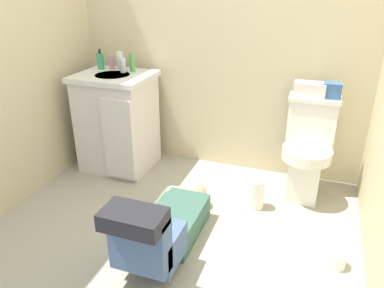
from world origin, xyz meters
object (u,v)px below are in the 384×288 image
at_px(bottle_white, 120,61).
at_px(paper_towel_roll, 257,194).
at_px(vanity_cabinet, 118,121).
at_px(bottle_pink, 112,62).
at_px(faucet, 122,64).
at_px(tissue_box, 310,89).
at_px(bottle_clear, 123,65).
at_px(toilet_paper_roll, 336,259).
at_px(toiletry_bag, 332,90).
at_px(soap_dispenser, 101,61).
at_px(bottle_green, 132,63).
at_px(toilet, 308,150).
at_px(person_plumber, 165,226).

relative_size(bottle_white, paper_towel_roll, 0.67).
relative_size(vanity_cabinet, bottle_pink, 6.89).
bearing_deg(paper_towel_roll, vanity_cabinet, 168.74).
xyz_separation_m(faucet, bottle_pink, (-0.10, -0.00, 0.01)).
height_order(tissue_box, bottle_clear, bottle_clear).
bearing_deg(toilet_paper_roll, paper_towel_roll, 140.82).
bearing_deg(bottle_white, bottle_pink, -165.86).
relative_size(tissue_box, bottle_clear, 1.88).
height_order(toiletry_bag, soap_dispenser, soap_dispenser).
relative_size(vanity_cabinet, toilet_paper_roll, 7.45).
bearing_deg(toiletry_bag, tissue_box, 180.00).
relative_size(bottle_clear, bottle_green, 0.79).
distance_m(tissue_box, bottle_pink, 1.61).
xyz_separation_m(toilet, tissue_box, (-0.04, 0.09, 0.43)).
bearing_deg(person_plumber, tissue_box, 57.03).
bearing_deg(bottle_white, toilet, -3.32).
bearing_deg(bottle_pink, soap_dispenser, -168.86).
bearing_deg(bottle_pink, toilet, -2.58).
height_order(vanity_cabinet, paper_towel_roll, vanity_cabinet).
bearing_deg(soap_dispenser, bottle_clear, -10.27).
bearing_deg(bottle_green, bottle_clear, -141.26).
bearing_deg(bottle_green, soap_dispenser, -178.90).
relative_size(faucet, bottle_pink, 0.84).
bearing_deg(tissue_box, bottle_green, -178.82).
distance_m(bottle_white, toilet_paper_roll, 2.19).
distance_m(person_plumber, tissue_box, 1.41).
xyz_separation_m(person_plumber, bottle_white, (-0.85, 1.06, 0.72)).
xyz_separation_m(vanity_cabinet, faucet, (-0.00, 0.15, 0.45)).
height_order(toiletry_bag, toilet_paper_roll, toiletry_bag).
xyz_separation_m(tissue_box, soap_dispenser, (-1.70, -0.03, 0.09)).
bearing_deg(bottle_clear, tissue_box, 3.02).
bearing_deg(vanity_cabinet, person_plumber, -47.69).
relative_size(person_plumber, bottle_white, 7.18).
bearing_deg(bottle_pink, tissue_box, 0.57).
xyz_separation_m(toiletry_bag, bottle_white, (-1.69, 0.00, 0.09)).
bearing_deg(bottle_white, paper_towel_roll, -17.78).
relative_size(faucet, bottle_clear, 0.85).
relative_size(paper_towel_roll, toilet_paper_roll, 2.01).
relative_size(tissue_box, soap_dispenser, 1.33).
xyz_separation_m(soap_dispenser, bottle_pink, (0.09, 0.02, -0.01)).
distance_m(soap_dispenser, bottle_pink, 0.10).
xyz_separation_m(soap_dispenser, bottle_clear, (0.24, -0.04, -0.01)).
bearing_deg(soap_dispenser, bottle_white, 12.41).
bearing_deg(bottle_pink, person_plumber, -48.70).
bearing_deg(bottle_white, faucet, -31.01).
height_order(person_plumber, toilet_paper_roll, person_plumber).
bearing_deg(bottle_clear, toilet, -0.50).
height_order(vanity_cabinet, bottle_pink, bottle_pink).
xyz_separation_m(bottle_clear, paper_towel_roll, (1.21, -0.33, -0.77)).
xyz_separation_m(toilet, bottle_clear, (-1.51, 0.01, 0.51)).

